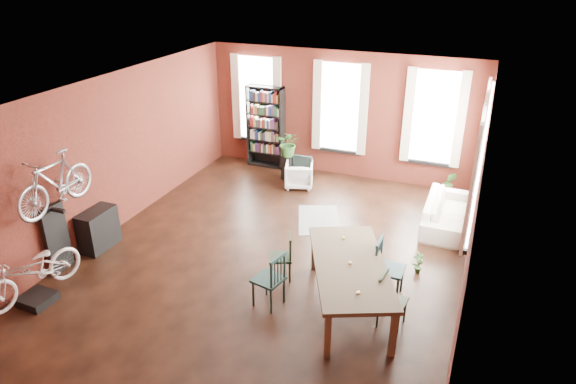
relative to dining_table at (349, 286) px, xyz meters
The scene contains 19 objects.
room 2.79m from the dining_table, 135.16° to the left, with size 9.00×9.04×3.22m.
dining_table is the anchor object (origin of this frame).
dining_chair_a 1.31m from the dining_table, 162.31° to the right, with size 0.45×0.45×0.97m, color #173431.
dining_chair_b 1.41m from the dining_table, 164.23° to the left, with size 0.40×0.40×0.86m, color black.
dining_chair_c 0.76m from the dining_table, 13.11° to the right, with size 0.41×0.41×0.89m, color #212F1C.
dining_chair_d 0.80m from the dining_table, 47.64° to the left, with size 0.47×0.47×1.02m, color #1A3639.
bookshelf 6.50m from the dining_table, 126.03° to the left, with size 1.00×0.32×2.20m, color black.
white_armchair 4.90m from the dining_table, 120.19° to the left, with size 0.66×0.62×0.68m, color white.
cream_sofa 3.71m from the dining_table, 72.02° to the left, with size 2.08×0.61×0.81m, color beige.
striped_rug 3.10m from the dining_table, 117.68° to the left, with size 0.87×1.40×0.01m, color black.
bike_trainer 5.18m from the dining_table, 159.41° to the right, with size 0.50×0.50×0.15m, color black.
bike_wall_rack 5.28m from the dining_table, behind, with size 0.16×0.60×1.30m, color black.
console_table 5.08m from the dining_table, behind, with size 0.40×0.80×0.80m, color black.
plant_stand 5.44m from the dining_table, 121.98° to the left, with size 0.31×0.31×0.63m, color black.
plant_by_sofa 5.26m from the dining_table, 78.48° to the left, with size 0.33×0.59×0.26m, color #2C5923.
plant_small 1.73m from the dining_table, 57.74° to the left, with size 0.22×0.42×0.15m, color #2D4F1F.
bicycle_floor 5.19m from the dining_table, 159.65° to the right, with size 0.61×0.92×1.75m, color silver.
bicycle_hung 5.31m from the dining_table, behind, with size 0.47×1.00×1.66m, color #A5A8AD.
plant_on_stand 5.42m from the dining_table, 122.13° to the left, with size 0.62×0.69×0.54m, color #295722.
Camera 1 is at (3.45, -7.69, 5.30)m, focal length 32.00 mm.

